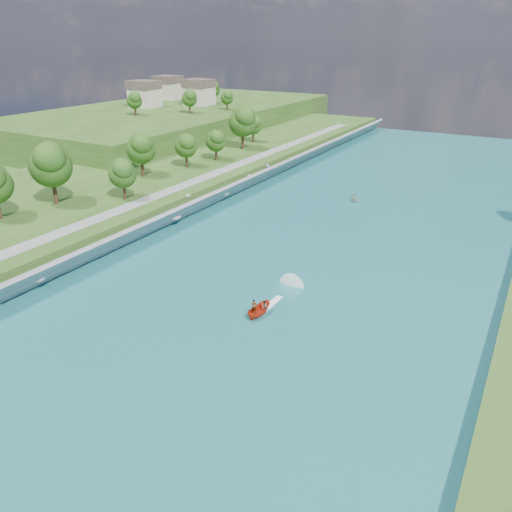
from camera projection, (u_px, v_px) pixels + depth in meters
The scene contains 11 objects.
ground at pixel (231, 320), 58.50m from camera, with size 260.00×260.00×0.00m, color #2D5119.
river_water at pixel (303, 259), 74.33m from camera, with size 55.00×240.00×0.10m, color #1A6165.
berm_west at pixel (69, 199), 96.54m from camera, with size 45.00×240.00×3.50m, color #2D5119.
ridge_west at pixel (177, 120), 169.74m from camera, with size 60.00×120.00×9.00m, color #2D5119.
riprap_bank at pixel (164, 220), 84.89m from camera, with size 3.93×236.00×4.09m.
riverside_path at pixel (137, 204), 87.80m from camera, with size 3.00×200.00×0.10m, color gray.
ridge_houses at pixel (171, 91), 172.98m from camera, with size 29.50×29.50×8.40m.
trees_west at pixel (48, 181), 81.20m from camera, with size 16.47×149.61×12.89m.
trees_ridge at pixel (191, 97), 158.39m from camera, with size 21.38×41.63×8.76m.
motorboat at pixel (266, 305), 60.42m from camera, with size 3.60×18.81×2.17m.
raft at pixel (354, 200), 100.37m from camera, with size 2.83×3.03×1.55m.
Camera 1 is at (27.80, -42.26, 30.48)m, focal length 35.00 mm.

